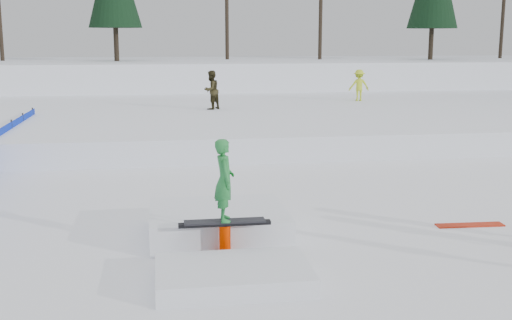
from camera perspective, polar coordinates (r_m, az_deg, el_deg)
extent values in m
plane|color=white|center=(12.62, -0.86, -6.67)|extent=(120.00, 120.00, 0.00)
cube|color=white|center=(42.03, -6.58, 7.20)|extent=(60.00, 14.00, 2.40)
cube|color=white|center=(28.17, -5.38, 3.85)|extent=(50.00, 18.00, 0.80)
cylinder|color=black|center=(23.07, -20.84, 2.02)|extent=(0.05, 0.05, 1.10)
cylinder|color=black|center=(24.91, -19.96, 2.68)|extent=(0.05, 0.05, 1.10)
cylinder|color=black|center=(26.76, -19.20, 3.25)|extent=(0.05, 0.05, 1.10)
cylinder|color=black|center=(40.49, -12.31, 10.01)|extent=(0.30, 0.30, 2.00)
cylinder|color=black|center=(43.65, 15.29, 9.91)|extent=(0.30, 0.30, 2.00)
imported|color=black|center=(27.33, -4.00, 6.22)|extent=(1.00, 1.00, 1.64)
imported|color=#C0D725|center=(31.43, 9.14, 6.58)|extent=(1.01, 0.63, 1.50)
cube|color=#B42510|center=(13.92, 18.47, -5.50)|extent=(1.41, 0.34, 0.03)
cube|color=white|center=(12.48, -3.41, -5.59)|extent=(2.60, 2.20, 0.54)
cube|color=white|center=(10.16, -2.04, -10.19)|extent=(2.40, 1.60, 0.30)
cylinder|color=#E13300|center=(11.32, -2.76, -8.60)|extent=(0.44, 0.44, 0.06)
cylinder|color=#E13300|center=(11.23, -2.78, -7.30)|extent=(0.20, 0.20, 0.60)
cube|color=black|center=(11.13, -2.79, -5.68)|extent=(1.60, 0.16, 0.06)
cube|color=black|center=(11.12, -2.79, -5.46)|extent=(1.40, 0.28, 0.03)
imported|color=#218036|center=(10.94, -2.83, -1.80)|extent=(0.34, 0.52, 1.42)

